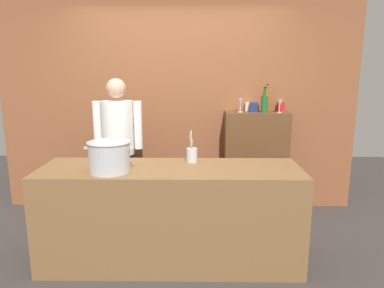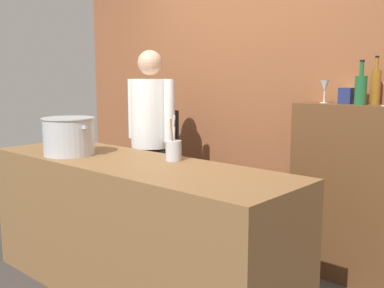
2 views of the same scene
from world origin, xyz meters
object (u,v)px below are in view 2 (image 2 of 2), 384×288
(wine_glass_tall, at_px, (325,87))
(chef, at_px, (151,132))
(stockpot_large, at_px, (69,136))
(wine_bottle_amber, at_px, (375,86))
(utensil_crock, at_px, (173,149))
(spice_tin_cream, at_px, (347,96))
(wine_bottle_green, at_px, (361,89))
(spice_tin_navy, at_px, (346,96))

(wine_glass_tall, bearing_deg, chef, -163.34)
(stockpot_large, distance_m, wine_bottle_amber, 2.13)
(utensil_crock, height_order, spice_tin_cream, spice_tin_cream)
(chef, relative_size, stockpot_large, 3.96)
(spice_tin_cream, bearing_deg, wine_bottle_green, -46.41)
(wine_glass_tall, bearing_deg, spice_tin_cream, 46.68)
(wine_bottle_green, relative_size, spice_tin_cream, 2.96)
(wine_glass_tall, bearing_deg, wine_bottle_green, -8.61)
(utensil_crock, height_order, wine_bottle_amber, wine_bottle_amber)
(stockpot_large, height_order, spice_tin_navy, spice_tin_navy)
(utensil_crock, height_order, wine_bottle_green, wine_bottle_green)
(spice_tin_navy, height_order, spice_tin_cream, spice_tin_navy)
(stockpot_large, xyz_separation_m, wine_bottle_green, (1.53, 1.26, 0.33))
(wine_glass_tall, xyz_separation_m, spice_tin_cream, (0.12, 0.12, -0.07))
(utensil_crock, height_order, spice_tin_navy, spice_tin_navy)
(wine_bottle_amber, relative_size, spice_tin_cream, 3.25)
(chef, distance_m, spice_tin_navy, 1.62)
(chef, xyz_separation_m, spice_tin_cream, (1.49, 0.53, 0.34))
(wine_bottle_amber, xyz_separation_m, wine_glass_tall, (-0.33, -0.08, -0.01))
(wine_bottle_green, bearing_deg, spice_tin_cream, 133.59)
(stockpot_large, xyz_separation_m, wine_bottle_amber, (1.58, 1.38, 0.34))
(wine_bottle_amber, bearing_deg, chef, -163.82)
(spice_tin_cream, bearing_deg, utensil_crock, -121.71)
(stockpot_large, relative_size, spice_tin_cream, 4.19)
(chef, bearing_deg, spice_tin_cream, -161.71)
(wine_bottle_amber, bearing_deg, wine_bottle_green, -112.41)
(stockpot_large, distance_m, spice_tin_navy, 1.95)
(stockpot_large, xyz_separation_m, wine_glass_tall, (1.25, 1.30, 0.34))
(spice_tin_cream, bearing_deg, stockpot_large, -133.89)
(utensil_crock, bearing_deg, stockpot_large, -154.65)
(chef, distance_m, wine_bottle_green, 1.73)
(stockpot_large, height_order, wine_bottle_amber, wine_bottle_amber)
(chef, xyz_separation_m, stockpot_large, (0.12, -0.89, 0.07))
(stockpot_large, bearing_deg, wine_bottle_amber, 41.18)
(wine_bottle_amber, distance_m, spice_tin_navy, 0.19)
(stockpot_large, height_order, wine_bottle_green, wine_bottle_green)
(utensil_crock, bearing_deg, wine_bottle_green, 48.05)
(stockpot_large, distance_m, wine_glass_tall, 1.84)
(utensil_crock, xyz_separation_m, wine_bottle_green, (0.84, 0.93, 0.39))
(chef, relative_size, spice_tin_navy, 14.99)
(wine_bottle_amber, relative_size, spice_tin_navy, 2.94)
(stockpot_large, xyz_separation_m, spice_tin_cream, (1.37, 1.43, 0.27))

